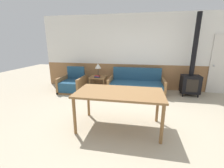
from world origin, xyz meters
name	(u,v)px	position (x,y,z in m)	size (l,w,h in m)	color
ground_plane	(130,121)	(0.00, 0.00, 0.00)	(16.00, 16.00, 0.00)	#B2A58C
wall_back	(137,53)	(0.00, 2.63, 1.35)	(7.20, 0.06, 2.70)	#996B42
couch	(136,86)	(0.04, 2.05, 0.24)	(1.90, 0.89, 0.84)	olive
armchair	(73,85)	(-2.22, 1.80, 0.25)	(0.81, 0.85, 0.85)	olive
side_table	(98,79)	(-1.34, 2.11, 0.43)	(0.57, 0.57, 0.51)	olive
table_lamp	(98,66)	(-1.36, 2.21, 0.87)	(0.23, 0.23, 0.47)	#262628
book_stack	(97,77)	(-1.34, 2.01, 0.53)	(0.23, 0.18, 0.06)	black
dining_table	(119,95)	(-0.22, -0.27, 0.70)	(1.71, 0.90, 0.77)	olive
wood_stove	(191,76)	(1.80, 2.11, 0.67)	(0.57, 0.44, 2.59)	black
entry_door	(223,65)	(2.89, 2.57, 1.00)	(0.81, 0.09, 1.99)	silver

